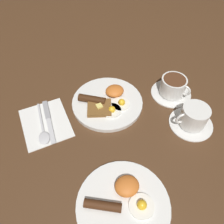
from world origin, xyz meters
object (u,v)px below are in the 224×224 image
object	(u,v)px
breakfast_plate_far	(123,203)
knife	(48,119)
teacup_far	(193,118)
spoon	(43,133)
teacup_near	(173,88)
breakfast_plate_near	(107,102)

from	to	relation	value
breakfast_plate_far	knife	xyz separation A→B (m)	(0.14, -0.34, -0.00)
breakfast_plate_far	teacup_far	xyz separation A→B (m)	(-0.31, -0.17, 0.02)
knife	spoon	size ratio (longest dim) A/B	1.05
teacup_far	spoon	xyz separation A→B (m)	(0.47, -0.11, -0.03)
spoon	teacup_far	bearing A→B (deg)	75.71
teacup_near	spoon	size ratio (longest dim) A/B	0.83
breakfast_plate_far	teacup_near	distance (m)	0.45
breakfast_plate_near	teacup_far	size ratio (longest dim) A/B	1.74
breakfast_plate_near	knife	bearing A→B (deg)	0.94
breakfast_plate_far	teacup_far	bearing A→B (deg)	-150.70
breakfast_plate_near	spoon	distance (m)	0.24
breakfast_plate_near	teacup_near	world-z (taller)	teacup_near
teacup_near	knife	world-z (taller)	teacup_near
breakfast_plate_near	breakfast_plate_far	bearing A→B (deg)	78.73
teacup_far	spoon	bearing A→B (deg)	-13.62
teacup_near	teacup_far	distance (m)	0.15
teacup_far	spoon	size ratio (longest dim) A/B	0.81
teacup_far	knife	size ratio (longest dim) A/B	0.77
breakfast_plate_near	teacup_near	distance (m)	0.25
breakfast_plate_near	knife	size ratio (longest dim) A/B	1.34
teacup_near	teacup_far	size ratio (longest dim) A/B	1.03
breakfast_plate_near	teacup_far	xyz separation A→B (m)	(-0.24, 0.18, 0.02)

